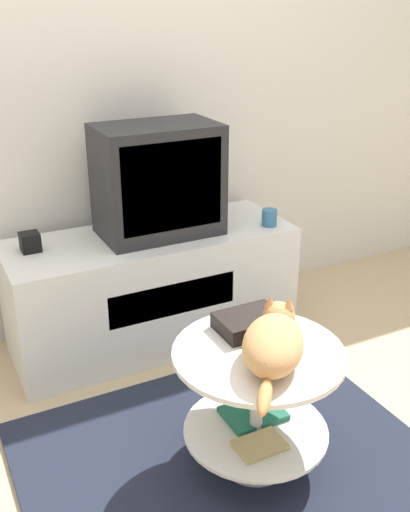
# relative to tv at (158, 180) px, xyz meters

# --- Properties ---
(ground_plane) EXTENTS (12.00, 12.00, 0.00)m
(ground_plane) POSITION_rel_tv_xyz_m (-0.15, -0.92, -0.79)
(ground_plane) COLOR tan
(wall_back) EXTENTS (8.00, 0.05, 2.60)m
(wall_back) POSITION_rel_tv_xyz_m (-0.15, 0.32, 0.51)
(wall_back) COLOR silver
(wall_back) RESTS_ON ground_plane
(rug) EXTENTS (1.41, 1.12, 0.02)m
(rug) POSITION_rel_tv_xyz_m (-0.15, -0.92, -0.78)
(rug) COLOR #1E2333
(rug) RESTS_ON ground_plane
(tv_stand) EXTENTS (1.32, 0.50, 0.54)m
(tv_stand) POSITION_rel_tv_xyz_m (-0.05, -0.01, -0.52)
(tv_stand) COLOR silver
(tv_stand) RESTS_ON ground_plane
(tv) EXTENTS (0.53, 0.33, 0.50)m
(tv) POSITION_rel_tv_xyz_m (0.00, 0.00, 0.00)
(tv) COLOR #232326
(tv) RESTS_ON tv_stand
(speaker) EXTENTS (0.08, 0.08, 0.08)m
(speaker) POSITION_rel_tv_xyz_m (-0.58, 0.05, -0.21)
(speaker) COLOR black
(speaker) RESTS_ON tv_stand
(mug) EXTENTS (0.07, 0.07, 0.08)m
(mug) POSITION_rel_tv_xyz_m (0.50, -0.15, -0.21)
(mug) COLOR teal
(mug) RESTS_ON tv_stand
(coffee_table) EXTENTS (0.57, 0.57, 0.46)m
(coffee_table) POSITION_rel_tv_xyz_m (-0.07, -0.99, -0.48)
(coffee_table) COLOR #B2B2B7
(coffee_table) RESTS_ON rug
(dvd_box) EXTENTS (0.22, 0.16, 0.06)m
(dvd_box) POSITION_rel_tv_xyz_m (-0.03, -0.86, -0.28)
(dvd_box) COLOR black
(dvd_box) RESTS_ON coffee_table
(cat) EXTENTS (0.38, 0.46, 0.14)m
(cat) POSITION_rel_tv_xyz_m (-0.06, -1.05, -0.24)
(cat) COLOR tan
(cat) RESTS_ON coffee_table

